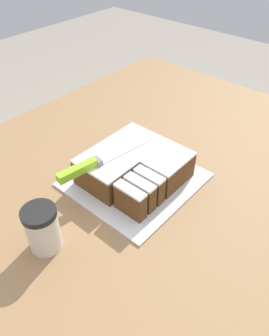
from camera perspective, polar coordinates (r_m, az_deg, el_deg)
ground_plane at (r=1.73m, az=1.06°, el=-24.81°), size 8.00×8.00×0.00m
countertop at (r=1.32m, az=1.32°, el=-16.13°), size 1.40×1.10×0.94m
cake_board at (r=0.93m, az=0.00°, el=-2.04°), size 0.33×0.32×0.01m
cake at (r=0.91m, az=-0.02°, el=0.25°), size 0.25×0.24×0.08m
knife at (r=0.84m, az=-7.87°, el=0.52°), size 0.30×0.07×0.02m
coffee_cup at (r=0.77m, az=-15.82°, el=-10.05°), size 0.08×0.08×0.12m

